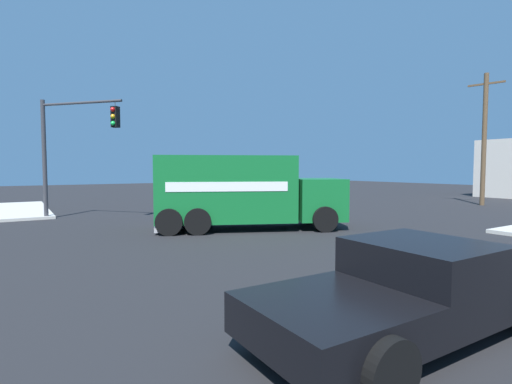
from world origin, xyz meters
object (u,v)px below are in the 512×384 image
delivery_truck (243,192)px  utility_pole (484,138)px  traffic_light_primary (69,139)px  pickup_black (414,286)px

delivery_truck → utility_pole: (-0.03, 18.79, 3.00)m
traffic_light_primary → pickup_black: bearing=8.8°
traffic_light_primary → utility_pole: 25.31m
delivery_truck → pickup_black: size_ratio=1.50×
utility_pole → pickup_black: bearing=-65.3°
delivery_truck → pickup_black: bearing=-16.6°
pickup_black → utility_pole: (-10.03, 21.77, 3.80)m
delivery_truck → traffic_light_primary: traffic_light_primary is taller
delivery_truck → pickup_black: (10.00, -2.98, -0.80)m
traffic_light_primary → delivery_truck: bearing=39.4°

